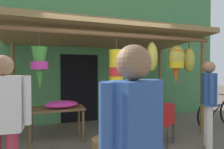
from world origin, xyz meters
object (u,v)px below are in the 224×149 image
(folding_chair, at_px, (163,119))
(wicker_basket_by_table, at_px, (104,146))
(vendor_in_orange, at_px, (3,117))
(flower_heap_on_table, at_px, (62,104))
(parked_bicycle, at_px, (217,112))
(display_table, at_px, (57,112))
(shopper_by_bananas, at_px, (209,96))

(folding_chair, height_order, wicker_basket_by_table, folding_chair)
(vendor_in_orange, bearing_deg, flower_heap_on_table, 65.94)
(parked_bicycle, bearing_deg, display_table, 177.64)
(parked_bicycle, distance_m, shopper_by_bananas, 1.98)
(parked_bicycle, bearing_deg, shopper_by_bananas, -142.55)
(flower_heap_on_table, bearing_deg, parked_bicycle, -1.66)
(display_table, height_order, wicker_basket_by_table, display_table)
(folding_chair, relative_size, parked_bicycle, 0.49)
(flower_heap_on_table, distance_m, shopper_by_bananas, 3.02)
(vendor_in_orange, xyz_separation_m, shopper_by_bananas, (3.53, 0.52, 0.00))
(folding_chair, bearing_deg, flower_heap_on_table, 159.49)
(display_table, height_order, folding_chair, folding_chair)
(vendor_in_orange, bearing_deg, parked_bicycle, 18.28)
(display_table, bearing_deg, wicker_basket_by_table, -50.40)
(folding_chair, distance_m, vendor_in_orange, 3.04)
(wicker_basket_by_table, bearing_deg, vendor_in_orange, -148.57)
(display_table, relative_size, flower_heap_on_table, 1.65)
(flower_heap_on_table, relative_size, vendor_in_orange, 0.40)
(folding_chair, bearing_deg, display_table, 159.13)
(display_table, bearing_deg, folding_chair, -20.87)
(parked_bicycle, relative_size, vendor_in_orange, 1.00)
(flower_heap_on_table, distance_m, wicker_basket_by_table, 1.29)
(wicker_basket_by_table, bearing_deg, flower_heap_on_table, 127.07)
(shopper_by_bananas, bearing_deg, wicker_basket_by_table, 169.81)
(vendor_in_orange, bearing_deg, wicker_basket_by_table, 31.43)
(wicker_basket_by_table, xyz_separation_m, parked_bicycle, (3.55, 0.76, 0.20))
(folding_chair, distance_m, shopper_by_bananas, 1.01)
(folding_chair, height_order, parked_bicycle, parked_bicycle)
(flower_heap_on_table, relative_size, parked_bicycle, 0.40)
(folding_chair, bearing_deg, vendor_in_orange, -160.12)
(folding_chair, height_order, vendor_in_orange, vendor_in_orange)
(wicker_basket_by_table, bearing_deg, parked_bicycle, 12.11)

